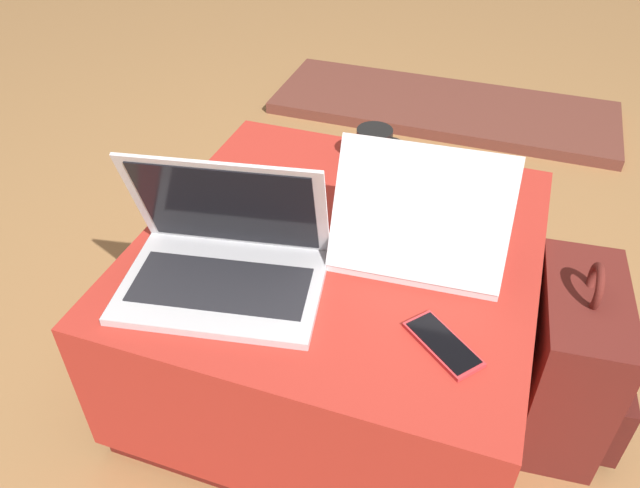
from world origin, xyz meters
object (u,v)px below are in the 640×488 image
Objects in this scene: laptop_far at (420,233)px; backpack at (571,363)px; coffee_mug at (376,147)px; cell_phone at (443,344)px; laptop_near at (224,258)px.

backpack is (0.36, 0.01, -0.27)m from laptop_far.
laptop_far reaches higher than coffee_mug.
backpack is at bearing -7.70° from cell_phone.
backpack is 3.58× the size of coffee_mug.
laptop_near is 0.39m from laptop_far.
cell_phone is at bearing -63.43° from coffee_mug.
coffee_mug is (-0.27, 0.54, 0.04)m from cell_phone.
laptop_near reaches higher than backpack.
coffee_mug is (-0.17, 0.30, -0.00)m from laptop_far.
backpack is (0.26, 0.24, -0.22)m from cell_phone.
laptop_far reaches higher than backpack.
cell_phone is 0.61m from coffee_mug.
backpack is 0.66m from coffee_mug.
laptop_near is 0.93× the size of backpack.
cell_phone is 0.42m from backpack.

